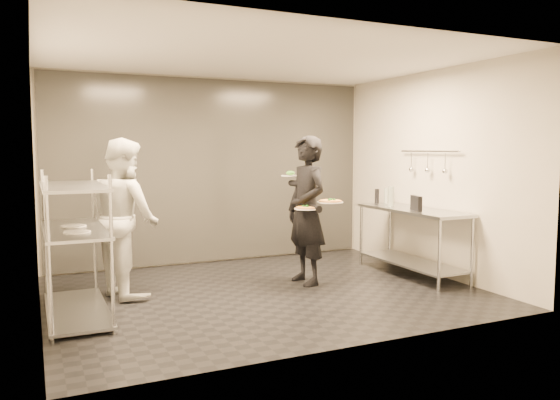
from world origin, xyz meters
name	(u,v)px	position (x,y,z in m)	size (l,w,h in m)	color
room_shell	(232,173)	(0.00, 1.18, 1.40)	(5.00, 4.00, 2.80)	black
pass_rack	(75,242)	(-2.15, 0.00, 0.77)	(0.60, 1.60, 1.50)	#B9BBC0
prep_counter	(412,230)	(2.18, 0.00, 0.63)	(0.60, 1.80, 0.92)	#B9BBC0
utensil_rail	(428,162)	(2.43, 0.00, 1.55)	(0.07, 1.20, 0.31)	#B9BBC0
waiter	(307,210)	(0.66, 0.19, 0.95)	(0.69, 0.45, 1.90)	black
chef	(125,217)	(-1.55, 0.59, 0.93)	(0.90, 0.70, 1.86)	silver
pizza_plate_near	(307,208)	(0.55, -0.02, 1.01)	(0.32, 0.32, 0.05)	white
pizza_plate_far	(330,201)	(0.86, -0.05, 1.08)	(0.33, 0.33, 0.05)	white
salad_plate	(290,174)	(0.58, 0.52, 1.40)	(0.25, 0.25, 0.07)	white
pos_monitor	(416,203)	(2.06, -0.23, 1.02)	(0.06, 0.28, 0.20)	black
bottle_green	(391,196)	(2.08, 0.35, 1.06)	(0.08, 0.08, 0.29)	gray
bottle_clear	(386,195)	(2.32, 0.80, 1.03)	(0.07, 0.07, 0.23)	gray
bottle_dark	(377,196)	(2.15, 0.80, 1.03)	(0.06, 0.06, 0.22)	black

